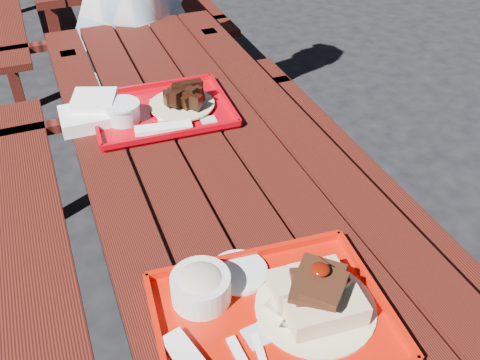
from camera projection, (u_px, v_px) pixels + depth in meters
The scene contains 5 objects.
ground at pixel (225, 331), 1.99m from camera, with size 60.00×60.00×0.00m, color black.
picnic_table_near at pixel (222, 219), 1.64m from camera, with size 1.41×2.40×0.75m.
near_tray at pixel (269, 303), 1.10m from camera, with size 0.51×0.41×0.15m.
far_tray at pixel (160, 109), 1.75m from camera, with size 0.46×0.37×0.08m.
white_cloth at pixel (93, 112), 1.71m from camera, with size 0.20×0.18×0.08m.
Camera 1 is at (-0.40, -1.16, 1.66)m, focal length 40.00 mm.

